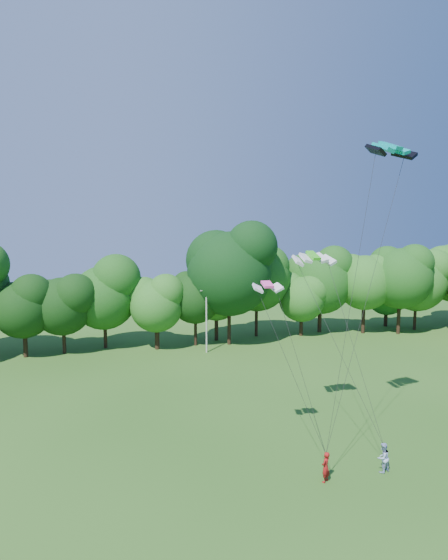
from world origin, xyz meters
name	(u,v)px	position (x,y,z in m)	size (l,w,h in m)	color
ground	(326,557)	(0.00, 0.00, 0.00)	(160.00, 160.00, 0.00)	#214D15
utility_pole	(206,320)	(3.59, 32.82, 3.88)	(1.50, 0.21, 7.52)	#ACABA3
kite_flyer_left	(326,467)	(2.97, 5.12, 0.88)	(0.64, 0.42, 1.76)	maroon
kite_flyer_right	(383,458)	(6.73, 5.00, 0.89)	(0.86, 0.67, 1.77)	#9DAFDA
kite_teal	(391,146)	(8.07, 7.19, 19.26)	(3.41, 2.07, 0.72)	#059E97
kite_green	(313,255)	(5.33, 11.31, 12.50)	(2.91, 1.38, 0.62)	green
kite_pink	(267,284)	(0.64, 8.31, 11.02)	(1.84, 1.01, 0.37)	#FF46AD
tree_back_center	(229,261)	(7.25, 35.47, 10.45)	(11.50, 11.50, 16.72)	#311C13
tree_back_east	(387,288)	(32.88, 38.38, 5.84)	(6.43, 6.43, 9.36)	#392117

